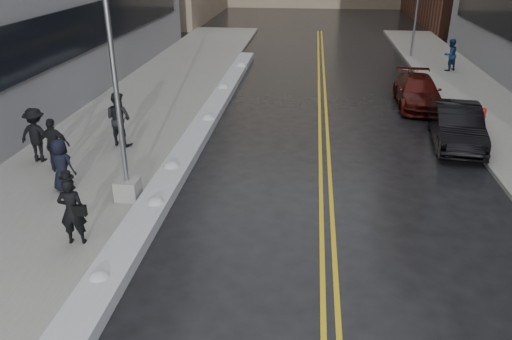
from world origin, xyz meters
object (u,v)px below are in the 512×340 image
(pedestrian_fedora, at_px, (72,211))
(traffic_signal, at_px, (417,5))
(fire_hydrant, at_px, (483,115))
(car_black, at_px, (457,125))
(pedestrian_b, at_px, (119,119))
(pedestrian_e, at_px, (37,135))
(pedestrian_d, at_px, (54,145))
(car_maroon, at_px, (418,92))
(lamppost, at_px, (120,122))
(pedestrian_c, at_px, (62,165))
(pedestrian_east, at_px, (450,55))

(pedestrian_fedora, bearing_deg, traffic_signal, -124.91)
(fire_hydrant, distance_m, car_black, 2.58)
(pedestrian_fedora, relative_size, pedestrian_b, 0.89)
(fire_hydrant, xyz_separation_m, pedestrian_e, (-16.28, -5.59, 0.54))
(fire_hydrant, distance_m, pedestrian_fedora, 16.51)
(pedestrian_fedora, bearing_deg, pedestrian_d, -66.88)
(car_maroon, bearing_deg, pedestrian_fedora, -126.60)
(pedestrian_fedora, height_order, pedestrian_b, pedestrian_b)
(car_maroon, bearing_deg, car_black, -81.99)
(lamppost, relative_size, pedestrian_fedora, 4.28)
(pedestrian_c, height_order, pedestrian_e, pedestrian_e)
(pedestrian_fedora, height_order, pedestrian_c, pedestrian_fedora)
(pedestrian_c, xyz_separation_m, car_black, (12.82, 5.65, -0.21))
(pedestrian_east, bearing_deg, pedestrian_c, 14.03)
(lamppost, distance_m, pedestrian_c, 2.63)
(lamppost, relative_size, traffic_signal, 1.27)
(pedestrian_b, bearing_deg, pedestrian_east, -117.28)
(lamppost, bearing_deg, pedestrian_c, 171.56)
(traffic_signal, height_order, pedestrian_fedora, traffic_signal)
(car_maroon, bearing_deg, pedestrian_e, -146.99)
(pedestrian_fedora, bearing_deg, pedestrian_east, -132.21)
(traffic_signal, relative_size, pedestrian_e, 3.19)
(pedestrian_d, xyz_separation_m, pedestrian_e, (-0.94, 0.65, 0.06))
(traffic_signal, bearing_deg, car_black, -93.83)
(traffic_signal, bearing_deg, car_maroon, -98.21)
(pedestrian_east, bearing_deg, car_maroon, 31.54)
(lamppost, height_order, pedestrian_d, lamppost)
(lamppost, relative_size, pedestrian_c, 4.61)
(pedestrian_b, xyz_separation_m, car_black, (12.48, 1.77, -0.39))
(pedestrian_east, height_order, car_black, pedestrian_east)
(lamppost, bearing_deg, pedestrian_d, 149.96)
(fire_hydrant, relative_size, pedestrian_fedora, 0.41)
(fire_hydrant, distance_m, pedestrian_east, 10.01)
(pedestrian_c, relative_size, pedestrian_e, 0.88)
(pedestrian_fedora, distance_m, pedestrian_c, 3.19)
(pedestrian_c, bearing_deg, car_maroon, -126.54)
(lamppost, height_order, fire_hydrant, lamppost)
(traffic_signal, distance_m, pedestrian_fedora, 27.46)
(fire_hydrant, bearing_deg, pedestrian_c, -151.90)
(lamppost, height_order, car_maroon, lamppost)
(traffic_signal, bearing_deg, pedestrian_fedora, -116.68)
(lamppost, relative_size, fire_hydrant, 10.45)
(car_black, bearing_deg, pedestrian_east, 83.79)
(traffic_signal, relative_size, car_black, 1.30)
(fire_hydrant, relative_size, pedestrian_e, 0.39)
(pedestrian_d, bearing_deg, fire_hydrant, -159.07)
(traffic_signal, relative_size, pedestrian_c, 3.63)
(pedestrian_east, bearing_deg, pedestrian_e, 7.10)
(pedestrian_e, distance_m, pedestrian_east, 23.21)
(pedestrian_b, height_order, pedestrian_c, pedestrian_b)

